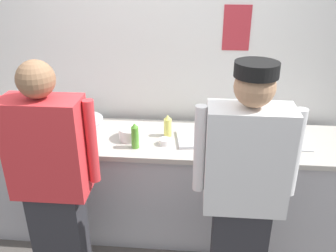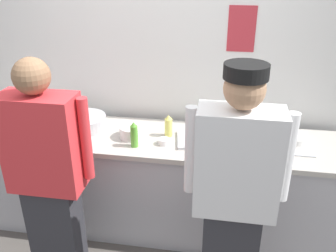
{
  "view_description": "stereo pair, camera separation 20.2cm",
  "coord_description": "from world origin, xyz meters",
  "px_view_note": "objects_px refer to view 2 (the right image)",
  "views": [
    {
      "loc": [
        0.36,
        -2.26,
        2.24
      ],
      "look_at": [
        0.14,
        0.32,
        1.03
      ],
      "focal_mm": 38.77,
      "sensor_mm": 36.0,
      "label": 1
    },
    {
      "loc": [
        0.57,
        -2.24,
        2.24
      ],
      "look_at": [
        0.14,
        0.32,
        1.03
      ],
      "focal_mm": 38.77,
      "sensor_mm": 36.0,
      "label": 2
    }
  ],
  "objects_px": {
    "ramekin_green_sauce": "(268,152)",
    "ramekin_yellow_sauce": "(164,141)",
    "plate_stack_rear": "(132,132)",
    "squeeze_bottle_primary": "(134,135)",
    "chefs_knife": "(293,154)",
    "mixing_bowl_steel": "(83,123)",
    "chef_center": "(235,195)",
    "sheet_tray": "(208,140)",
    "chef_near_left": "(48,176)",
    "squeeze_bottle_secondary": "(168,126)",
    "plate_stack_front": "(294,138)",
    "ramekin_red_sauce": "(36,130)"
  },
  "relations": [
    {
      "from": "plate_stack_front",
      "to": "squeeze_bottle_secondary",
      "type": "distance_m",
      "value": 1.01
    },
    {
      "from": "chef_near_left",
      "to": "ramekin_yellow_sauce",
      "type": "relative_size",
      "value": 18.26
    },
    {
      "from": "sheet_tray",
      "to": "squeeze_bottle_primary",
      "type": "bearing_deg",
      "value": -162.03
    },
    {
      "from": "chef_center",
      "to": "squeeze_bottle_secondary",
      "type": "xyz_separation_m",
      "value": [
        -0.53,
        0.8,
        0.05
      ]
    },
    {
      "from": "ramekin_green_sauce",
      "to": "ramekin_yellow_sauce",
      "type": "relative_size",
      "value": 0.85
    },
    {
      "from": "plate_stack_rear",
      "to": "squeeze_bottle_secondary",
      "type": "distance_m",
      "value": 0.3
    },
    {
      "from": "mixing_bowl_steel",
      "to": "squeeze_bottle_primary",
      "type": "height_order",
      "value": "squeeze_bottle_primary"
    },
    {
      "from": "plate_stack_rear",
      "to": "chefs_knife",
      "type": "bearing_deg",
      "value": -4.13
    },
    {
      "from": "ramekin_yellow_sauce",
      "to": "squeeze_bottle_secondary",
      "type": "bearing_deg",
      "value": 86.21
    },
    {
      "from": "plate_stack_front",
      "to": "ramekin_green_sauce",
      "type": "relative_size",
      "value": 2.69
    },
    {
      "from": "sheet_tray",
      "to": "ramekin_green_sauce",
      "type": "relative_size",
      "value": 6.07
    },
    {
      "from": "chef_near_left",
      "to": "chef_center",
      "type": "xyz_separation_m",
      "value": [
        1.23,
        -0.05,
        0.03
      ]
    },
    {
      "from": "squeeze_bottle_primary",
      "to": "chefs_knife",
      "type": "height_order",
      "value": "squeeze_bottle_primary"
    },
    {
      "from": "plate_stack_rear",
      "to": "ramekin_red_sauce",
      "type": "bearing_deg",
      "value": -177.11
    },
    {
      "from": "plate_stack_front",
      "to": "ramekin_yellow_sauce",
      "type": "bearing_deg",
      "value": -167.1
    },
    {
      "from": "ramekin_red_sauce",
      "to": "ramekin_yellow_sauce",
      "type": "relative_size",
      "value": 0.93
    },
    {
      "from": "plate_stack_rear",
      "to": "mixing_bowl_steel",
      "type": "distance_m",
      "value": 0.46
    },
    {
      "from": "chef_near_left",
      "to": "squeeze_bottle_secondary",
      "type": "height_order",
      "value": "chef_near_left"
    },
    {
      "from": "plate_stack_rear",
      "to": "ramekin_yellow_sauce",
      "type": "bearing_deg",
      "value": -15.92
    },
    {
      "from": "chef_center",
      "to": "sheet_tray",
      "type": "xyz_separation_m",
      "value": [
        -0.21,
        0.76,
        -0.03
      ]
    },
    {
      "from": "mixing_bowl_steel",
      "to": "sheet_tray",
      "type": "relative_size",
      "value": 0.8
    },
    {
      "from": "chef_center",
      "to": "sheet_tray",
      "type": "relative_size",
      "value": 3.59
    },
    {
      "from": "squeeze_bottle_primary",
      "to": "ramekin_yellow_sauce",
      "type": "relative_size",
      "value": 2.22
    },
    {
      "from": "plate_stack_rear",
      "to": "squeeze_bottle_primary",
      "type": "height_order",
      "value": "squeeze_bottle_primary"
    },
    {
      "from": "plate_stack_rear",
      "to": "sheet_tray",
      "type": "relative_size",
      "value": 0.43
    },
    {
      "from": "chef_center",
      "to": "squeeze_bottle_primary",
      "type": "xyz_separation_m",
      "value": [
        -0.77,
        0.57,
        0.06
      ]
    },
    {
      "from": "mixing_bowl_steel",
      "to": "ramekin_red_sauce",
      "type": "height_order",
      "value": "mixing_bowl_steel"
    },
    {
      "from": "ramekin_yellow_sauce",
      "to": "ramekin_red_sauce",
      "type": "bearing_deg",
      "value": 178.05
    },
    {
      "from": "mixing_bowl_steel",
      "to": "ramekin_green_sauce",
      "type": "height_order",
      "value": "mixing_bowl_steel"
    },
    {
      "from": "plate_stack_front",
      "to": "squeeze_bottle_secondary",
      "type": "height_order",
      "value": "squeeze_bottle_secondary"
    },
    {
      "from": "sheet_tray",
      "to": "ramekin_red_sauce",
      "type": "bearing_deg",
      "value": -177.19
    },
    {
      "from": "sheet_tray",
      "to": "ramekin_red_sauce",
      "type": "height_order",
      "value": "ramekin_red_sauce"
    },
    {
      "from": "plate_stack_front",
      "to": "squeeze_bottle_primary",
      "type": "distance_m",
      "value": 1.28
    },
    {
      "from": "mixing_bowl_steel",
      "to": "squeeze_bottle_primary",
      "type": "relative_size",
      "value": 1.86
    },
    {
      "from": "squeeze_bottle_secondary",
      "to": "squeeze_bottle_primary",
      "type": "bearing_deg",
      "value": -136.06
    },
    {
      "from": "mixing_bowl_steel",
      "to": "chefs_knife",
      "type": "xyz_separation_m",
      "value": [
        1.71,
        -0.18,
        -0.05
      ]
    },
    {
      "from": "chef_center",
      "to": "ramekin_yellow_sauce",
      "type": "bearing_deg",
      "value": 130.05
    },
    {
      "from": "sheet_tray",
      "to": "squeeze_bottle_primary",
      "type": "height_order",
      "value": "squeeze_bottle_primary"
    },
    {
      "from": "plate_stack_rear",
      "to": "mixing_bowl_steel",
      "type": "bearing_deg",
      "value": 169.02
    },
    {
      "from": "plate_stack_front",
      "to": "chefs_knife",
      "type": "distance_m",
      "value": 0.25
    },
    {
      "from": "squeeze_bottle_secondary",
      "to": "ramekin_yellow_sauce",
      "type": "bearing_deg",
      "value": -93.79
    },
    {
      "from": "ramekin_yellow_sauce",
      "to": "chefs_knife",
      "type": "bearing_deg",
      "value": -0.69
    },
    {
      "from": "squeeze_bottle_secondary",
      "to": "mixing_bowl_steel",
      "type": "bearing_deg",
      "value": 178.7
    },
    {
      "from": "plate_stack_front",
      "to": "squeeze_bottle_primary",
      "type": "xyz_separation_m",
      "value": [
        -1.24,
        -0.31,
        0.08
      ]
    },
    {
      "from": "ramekin_yellow_sauce",
      "to": "plate_stack_rear",
      "type": "bearing_deg",
      "value": 164.08
    },
    {
      "from": "chef_center",
      "to": "squeeze_bottle_secondary",
      "type": "height_order",
      "value": "chef_center"
    },
    {
      "from": "plate_stack_front",
      "to": "ramekin_yellow_sauce",
      "type": "xyz_separation_m",
      "value": [
        -1.02,
        -0.23,
        0.0
      ]
    },
    {
      "from": "sheet_tray",
      "to": "squeeze_bottle_secondary",
      "type": "relative_size",
      "value": 2.61
    },
    {
      "from": "ramekin_red_sauce",
      "to": "mixing_bowl_steel",
      "type": "bearing_deg",
      "value": 19.26
    },
    {
      "from": "squeeze_bottle_primary",
      "to": "ramekin_red_sauce",
      "type": "bearing_deg",
      "value": 172.85
    }
  ]
}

